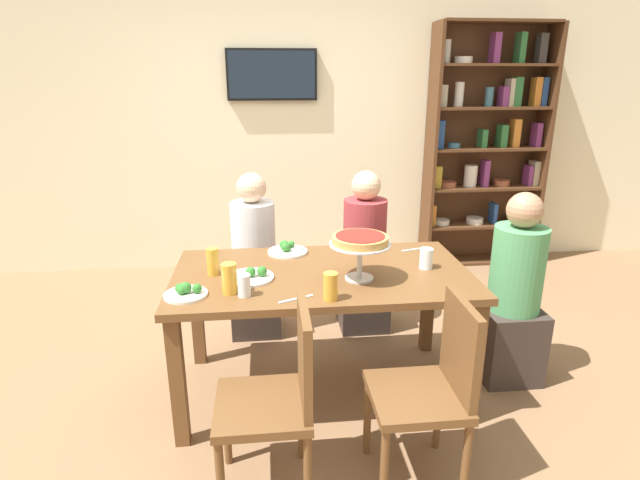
{
  "coord_description": "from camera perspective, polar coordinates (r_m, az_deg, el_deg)",
  "views": [
    {
      "loc": [
        -0.29,
        -2.55,
        1.76
      ],
      "look_at": [
        0.0,
        0.1,
        0.89
      ],
      "focal_mm": 28.41,
      "sensor_mm": 36.0,
      "label": 1
    }
  ],
  "objects": [
    {
      "name": "diner_far_left",
      "position": [
        3.56,
        -7.38,
        -2.97
      ],
      "size": [
        0.34,
        0.34,
        1.15
      ],
      "rotation": [
        0.0,
        0.0,
        -1.57
      ],
      "color": "#382D28",
      "rests_on": "ground_plane"
    },
    {
      "name": "chair_near_right",
      "position": [
        2.33,
        12.59,
        -15.57
      ],
      "size": [
        0.4,
        0.4,
        0.87
      ],
      "rotation": [
        0.0,
        0.0,
        1.57
      ],
      "color": "brown",
      "rests_on": "ground_plane"
    },
    {
      "name": "salad_plate_near_diner",
      "position": [
        2.55,
        -14.87,
        -5.67
      ],
      "size": [
        0.21,
        0.21,
        0.07
      ],
      "color": "white",
      "rests_on": "dining_table"
    },
    {
      "name": "beer_glass_amber_short",
      "position": [
        2.51,
        -10.18,
        -4.29
      ],
      "size": [
        0.08,
        0.08,
        0.15
      ],
      "primitive_type": "cylinder",
      "color": "gold",
      "rests_on": "dining_table"
    },
    {
      "name": "ground_plane",
      "position": [
        3.11,
        0.21,
        -16.36
      ],
      "size": [
        12.0,
        12.0,
        0.0
      ],
      "primitive_type": "plane",
      "color": "#846042"
    },
    {
      "name": "beer_glass_amber_spare",
      "position": [
        2.76,
        -11.99,
        -2.38
      ],
      "size": [
        0.07,
        0.07,
        0.15
      ],
      "primitive_type": "cylinder",
      "color": "gold",
      "rests_on": "dining_table"
    },
    {
      "name": "rear_partition",
      "position": [
        4.77,
        -2.82,
        13.74
      ],
      "size": [
        8.0,
        0.12,
        2.8
      ],
      "primitive_type": "cube",
      "color": "beige",
      "rests_on": "ground_plane"
    },
    {
      "name": "salad_plate_spare",
      "position": [
        3.06,
        -3.73,
        -1.07
      ],
      "size": [
        0.24,
        0.24,
        0.07
      ],
      "color": "white",
      "rests_on": "dining_table"
    },
    {
      "name": "deep_dish_pizza_stand",
      "position": [
        2.61,
        4.53,
        -0.35
      ],
      "size": [
        0.32,
        0.32,
        0.24
      ],
      "color": "silver",
      "rests_on": "dining_table"
    },
    {
      "name": "chair_near_left",
      "position": [
        2.23,
        -4.64,
        -16.87
      ],
      "size": [
        0.4,
        0.4,
        0.87
      ],
      "rotation": [
        0.0,
        0.0,
        1.57
      ],
      "color": "brown",
      "rests_on": "ground_plane"
    },
    {
      "name": "diner_far_right",
      "position": [
        3.61,
        4.96,
        -2.56
      ],
      "size": [
        0.34,
        0.34,
        1.15
      ],
      "rotation": [
        0.0,
        0.0,
        -1.57
      ],
      "color": "#382D28",
      "rests_on": "ground_plane"
    },
    {
      "name": "television",
      "position": [
        4.66,
        -5.43,
        18.05
      ],
      "size": [
        0.79,
        0.05,
        0.43
      ],
      "color": "black"
    },
    {
      "name": "salad_plate_far_diner",
      "position": [
        2.69,
        -7.71,
        -4.03
      ],
      "size": [
        0.26,
        0.26,
        0.07
      ],
      "color": "white",
      "rests_on": "dining_table"
    },
    {
      "name": "water_glass_clear_far",
      "position": [
        2.48,
        -8.54,
        -5.08
      ],
      "size": [
        0.06,
        0.06,
        0.11
      ],
      "primitive_type": "cylinder",
      "color": "white",
      "rests_on": "dining_table"
    },
    {
      "name": "beer_glass_amber_tall",
      "position": [
        2.41,
        1.19,
        -5.26
      ],
      "size": [
        0.07,
        0.07,
        0.14
      ],
      "primitive_type": "cylinder",
      "color": "gold",
      "rests_on": "dining_table"
    },
    {
      "name": "dining_table",
      "position": [
        2.8,
        0.22,
        -5.35
      ],
      "size": [
        1.61,
        0.88,
        0.74
      ],
      "color": "brown",
      "rests_on": "ground_plane"
    },
    {
      "name": "cutlery_fork_near",
      "position": [
        3.16,
        10.66,
        -1.03
      ],
      "size": [
        0.18,
        0.06,
        0.0
      ],
      "primitive_type": "cube",
      "rotation": [
        0.0,
        0.0,
        3.41
      ],
      "color": "silver",
      "rests_on": "dining_table"
    },
    {
      "name": "cutlery_knife_near",
      "position": [
        2.44,
        -2.74,
        -6.65
      ],
      "size": [
        0.17,
        0.08,
        0.0
      ],
      "primitive_type": "cube",
      "rotation": [
        0.0,
        0.0,
        0.4
      ],
      "color": "silver",
      "rests_on": "dining_table"
    },
    {
      "name": "diner_head_east",
      "position": [
        3.2,
        20.9,
        -6.55
      ],
      "size": [
        0.34,
        0.34,
        1.15
      ],
      "rotation": [
        0.0,
        0.0,
        3.14
      ],
      "color": "#382D28",
      "rests_on": "ground_plane"
    },
    {
      "name": "bookshelf",
      "position": [
        5.04,
        18.23,
        10.17
      ],
      "size": [
        1.1,
        0.3,
        2.21
      ],
      "color": "#4C2D19",
      "rests_on": "ground_plane"
    },
    {
      "name": "water_glass_clear_near",
      "position": [
        2.85,
        11.87,
        -2.05
      ],
      "size": [
        0.07,
        0.07,
        0.11
      ],
      "primitive_type": "cylinder",
      "color": "white",
      "rests_on": "dining_table"
    }
  ]
}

